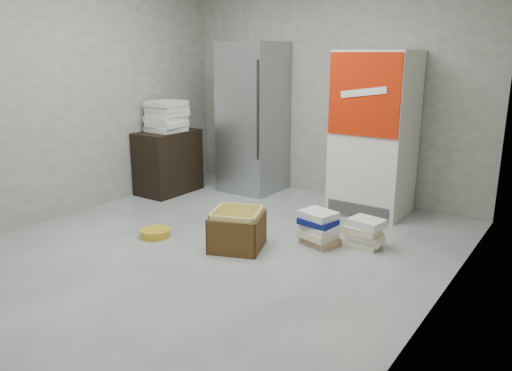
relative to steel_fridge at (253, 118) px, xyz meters
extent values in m
plane|color=#B2B2AD|center=(0.90, -2.13, -0.95)|extent=(5.00, 5.00, 0.00)
cube|color=#A8A497|center=(0.90, 0.37, 0.45)|extent=(4.00, 0.04, 2.80)
cube|color=#A8A497|center=(-1.10, -2.13, 0.45)|extent=(0.04, 5.00, 2.80)
cube|color=#A8A497|center=(2.90, -2.13, 0.45)|extent=(0.04, 5.00, 2.80)
cube|color=#A5A7AD|center=(0.00, 0.00, 0.00)|extent=(0.70, 0.70, 1.90)
cylinder|color=#333333|center=(0.32, -0.36, 0.15)|extent=(0.02, 0.02, 1.19)
cube|color=silver|center=(1.65, 0.00, -0.05)|extent=(0.80, 0.70, 1.80)
cube|color=red|center=(1.65, -0.36, 0.40)|extent=(0.78, 0.02, 0.85)
cube|color=white|center=(1.65, -0.37, 0.43)|extent=(0.50, 0.01, 0.14)
cube|color=#3F3F3F|center=(1.65, -0.36, -0.85)|extent=(0.70, 0.02, 0.15)
cube|color=black|center=(-0.83, -0.73, -0.55)|extent=(0.50, 0.80, 0.80)
cube|color=silver|center=(-0.83, -0.74, -0.12)|extent=(0.42, 0.42, 0.06)
cube|color=silver|center=(-0.81, -0.74, -0.05)|extent=(0.42, 0.42, 0.06)
cube|color=silver|center=(-0.83, -0.74, 0.01)|extent=(0.40, 0.40, 0.06)
cube|color=silver|center=(-0.82, -0.72, 0.08)|extent=(0.41, 0.41, 0.06)
cube|color=silver|center=(-0.82, -0.72, 0.14)|extent=(0.41, 0.41, 0.06)
cube|color=silver|center=(-0.81, -0.74, 0.21)|extent=(0.41, 0.41, 0.06)
cube|color=#A27F5B|center=(1.67, -1.25, -0.92)|extent=(0.38, 0.34, 0.07)
cube|color=beige|center=(1.64, -1.27, -0.85)|extent=(0.37, 0.33, 0.06)
cube|color=silver|center=(1.66, -1.26, -0.78)|extent=(0.39, 0.34, 0.07)
cube|color=navy|center=(1.64, -1.27, -0.72)|extent=(0.35, 0.29, 0.06)
cube|color=silver|center=(1.63, -1.25, -0.66)|extent=(0.37, 0.33, 0.07)
cube|color=beige|center=(2.02, -1.07, -0.93)|extent=(0.31, 0.24, 0.04)
cube|color=silver|center=(2.05, -1.06, -0.88)|extent=(0.32, 0.26, 0.05)
cube|color=beige|center=(2.04, -1.08, -0.84)|extent=(0.31, 0.24, 0.04)
cube|color=beige|center=(2.02, -1.08, -0.78)|extent=(0.31, 0.25, 0.07)
cube|color=silver|center=(2.05, -1.08, -0.71)|extent=(0.33, 0.28, 0.07)
cube|color=yellow|center=(1.07, -1.78, -0.94)|extent=(0.56, 0.56, 0.01)
cube|color=brown|center=(0.99, -1.57, -0.79)|extent=(0.43, 0.18, 0.33)
cube|color=brown|center=(1.15, -1.98, -0.79)|extent=(0.43, 0.18, 0.33)
cube|color=brown|center=(0.86, -1.86, -0.79)|extent=(0.18, 0.43, 0.33)
cube|color=brown|center=(1.28, -1.70, -0.79)|extent=(0.18, 0.43, 0.33)
cube|color=yellow|center=(1.00, -1.59, -0.76)|extent=(0.40, 0.16, 0.37)
cube|color=yellow|center=(1.14, -1.97, -0.76)|extent=(0.40, 0.16, 0.37)
cube|color=yellow|center=(0.88, -1.85, -0.76)|extent=(0.16, 0.40, 0.37)
cube|color=yellow|center=(1.26, -1.70, -0.76)|extent=(0.16, 0.40, 0.37)
cylinder|color=gold|center=(0.22, -2.01, -0.91)|extent=(0.30, 0.30, 0.08)
camera|label=1|loc=(3.71, -5.26, 0.83)|focal=35.00mm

